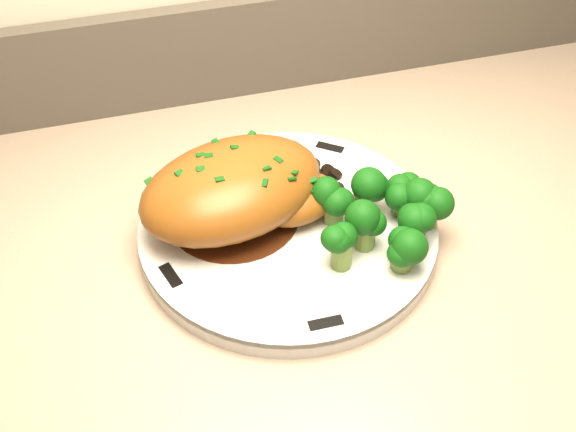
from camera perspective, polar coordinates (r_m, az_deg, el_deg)
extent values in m
cube|color=tan|center=(0.68, 0.49, -6.26)|extent=(2.05, 0.68, 0.03)
cube|color=#4C443A|center=(0.87, -5.54, 12.80)|extent=(2.05, 0.02, 0.12)
cylinder|color=silver|center=(0.70, 0.00, -1.16)|extent=(0.31, 0.31, 0.02)
cube|color=black|center=(0.78, 3.34, 5.42)|extent=(0.03, 0.03, 0.00)
cube|color=black|center=(0.76, -7.34, 3.63)|extent=(0.03, 0.03, 0.00)
cube|color=black|center=(0.65, -9.26, -4.67)|extent=(0.02, 0.03, 0.00)
cube|color=black|center=(0.61, 3.00, -8.46)|extent=(0.03, 0.01, 0.00)
cube|color=black|center=(0.70, 10.27, -0.95)|extent=(0.02, 0.03, 0.00)
cylinder|color=#3F1B0B|center=(0.70, -4.32, 0.03)|extent=(0.13, 0.13, 0.00)
ellipsoid|color=#945119|center=(0.68, -4.47, 2.17)|extent=(0.21, 0.17, 0.07)
ellipsoid|color=#945119|center=(0.69, 0.62, 1.38)|extent=(0.10, 0.08, 0.04)
cube|color=#0F410D|center=(0.65, -9.11, 2.65)|extent=(0.01, 0.01, 0.00)
cube|color=#0F410D|center=(0.65, -7.42, 3.62)|extent=(0.01, 0.01, 0.00)
cube|color=#0F410D|center=(0.66, -5.73, 4.41)|extent=(0.01, 0.01, 0.00)
cube|color=#0F410D|center=(0.66, -4.05, 5.04)|extent=(0.01, 0.01, 0.00)
cube|color=#0F410D|center=(0.67, -2.40, 5.51)|extent=(0.01, 0.01, 0.00)
cube|color=#0F410D|center=(0.68, -0.80, 5.79)|extent=(0.01, 0.01, 0.00)
cylinder|color=black|center=(0.74, 3.28, 3.33)|extent=(0.02, 0.01, 0.01)
cylinder|color=black|center=(0.75, 3.06, 3.76)|extent=(0.02, 0.02, 0.01)
cylinder|color=black|center=(0.75, 2.67, 4.13)|extent=(0.02, 0.02, 0.01)
cylinder|color=black|center=(0.75, 2.14, 3.92)|extent=(0.02, 0.02, 0.01)
cylinder|color=black|center=(0.75, 1.54, 4.14)|extent=(0.02, 0.02, 0.01)
cylinder|color=black|center=(0.75, 0.90, 4.28)|extent=(0.02, 0.02, 0.01)
cylinder|color=black|center=(0.75, 0.25, 3.82)|extent=(0.02, 0.02, 0.01)
cylinder|color=black|center=(0.75, -0.33, 3.80)|extent=(0.02, 0.02, 0.00)
cylinder|color=black|center=(0.74, -0.81, 3.72)|extent=(0.02, 0.02, 0.01)
cylinder|color=black|center=(0.74, -1.15, 3.09)|extent=(0.02, 0.02, 0.01)
cylinder|color=black|center=(0.73, -1.31, 2.95)|extent=(0.02, 0.02, 0.01)
cylinder|color=black|center=(0.73, -1.30, 2.82)|extent=(0.02, 0.02, 0.01)
cylinder|color=black|center=(0.73, -1.08, 2.21)|extent=(0.02, 0.02, 0.01)
cylinder|color=black|center=(0.72, -0.69, 2.16)|extent=(0.03, 0.03, 0.01)
cylinder|color=black|center=(0.72, -0.16, 2.20)|extent=(0.03, 0.03, 0.02)
cylinder|color=black|center=(0.72, 0.47, 1.80)|extent=(0.03, 0.03, 0.02)
cylinder|color=black|center=(0.72, 1.15, 2.01)|extent=(0.02, 0.02, 0.01)
cylinder|color=black|center=(0.72, 1.82, 2.31)|extent=(0.02, 0.02, 0.01)
cylinder|color=black|center=(0.73, 2.40, 2.16)|extent=(0.03, 0.03, 0.01)
cylinder|color=black|center=(0.73, 2.88, 2.60)|extent=(0.03, 0.03, 0.01)
cylinder|color=black|center=(0.73, 3.21, 3.07)|extent=(0.03, 0.03, 0.02)
cylinder|color=black|center=(0.74, 3.33, 3.03)|extent=(0.03, 0.03, 0.01)
cylinder|color=olive|center=(0.69, 3.61, 0.34)|extent=(0.02, 0.02, 0.03)
sphere|color=#073408|center=(0.67, 3.67, 1.40)|extent=(0.03, 0.03, 0.03)
cylinder|color=olive|center=(0.70, 5.94, 1.47)|extent=(0.02, 0.02, 0.03)
sphere|color=#073408|center=(0.69, 6.04, 2.52)|extent=(0.03, 0.03, 0.03)
cylinder|color=olive|center=(0.70, 9.01, 1.08)|extent=(0.02, 0.02, 0.03)
sphere|color=#073408|center=(0.69, 9.17, 2.12)|extent=(0.03, 0.03, 0.03)
cylinder|color=olive|center=(0.67, 6.08, -1.65)|extent=(0.02, 0.02, 0.03)
sphere|color=#073408|center=(0.65, 6.19, -0.59)|extent=(0.03, 0.03, 0.03)
cylinder|color=olive|center=(0.67, 9.41, -1.30)|extent=(0.02, 0.02, 0.03)
sphere|color=#073408|center=(0.66, 9.58, -0.26)|extent=(0.03, 0.03, 0.03)
cylinder|color=olive|center=(0.70, 11.01, 0.11)|extent=(0.02, 0.02, 0.03)
sphere|color=#073408|center=(0.68, 11.20, 1.15)|extent=(0.03, 0.03, 0.03)
cylinder|color=olive|center=(0.65, 4.25, -3.18)|extent=(0.02, 0.02, 0.03)
sphere|color=#073408|center=(0.63, 4.33, -2.12)|extent=(0.03, 0.03, 0.03)
cylinder|color=olive|center=(0.65, 9.00, -3.30)|extent=(0.02, 0.02, 0.03)
sphere|color=#073408|center=(0.64, 9.16, -2.25)|extent=(0.03, 0.03, 0.03)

